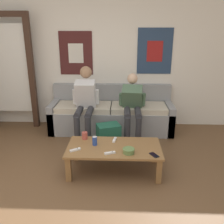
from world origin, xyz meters
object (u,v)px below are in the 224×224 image
object	(u,v)px
couch	(111,115)
game_controller_near_right	(115,140)
person_seated_teen	(132,105)
game_controller_far_center	(110,153)
cell_phone	(154,155)
ceramic_bowl	(129,150)
backpack	(109,137)
game_controller_near_left	(75,150)
drink_can_blue	(95,141)
pillar_candle	(85,136)
person_seated_adult	(85,101)
coffee_table	(114,150)

from	to	relation	value
couch	game_controller_near_right	size ratio (longest dim) A/B	15.38
person_seated_teen	game_controller_far_center	bearing A→B (deg)	-104.49
cell_phone	couch	bearing A→B (deg)	110.25
ceramic_bowl	cell_phone	distance (m)	0.32
backpack	game_controller_near_left	size ratio (longest dim) A/B	3.05
drink_can_blue	couch	bearing A→B (deg)	83.09
pillar_candle	game_controller_near_left	xyz separation A→B (m)	(-0.08, -0.36, -0.04)
drink_can_blue	game_controller_near_right	size ratio (longest dim) A/B	0.84
person_seated_adult	person_seated_teen	distance (m)	0.82
person_seated_adult	game_controller_far_center	bearing A→B (deg)	-69.05
couch	backpack	xyz separation A→B (m)	(-0.01, -0.76, -0.10)
pillar_candle	ceramic_bowl	bearing A→B (deg)	-32.55
person_seated_adult	backpack	xyz separation A→B (m)	(0.43, -0.40, -0.49)
coffee_table	person_seated_teen	world-z (taller)	person_seated_teen
drink_can_blue	cell_phone	xyz separation A→B (m)	(0.78, -0.26, -0.06)
cell_phone	pillar_candle	bearing A→B (deg)	154.74
drink_can_blue	cell_phone	bearing A→B (deg)	-18.30
backpack	game_controller_near_right	distance (m)	0.53
backpack	pillar_candle	world-z (taller)	pillar_candle
backpack	game_controller_far_center	bearing A→B (deg)	-86.06
game_controller_far_center	cell_phone	xyz separation A→B (m)	(0.56, -0.02, -0.01)
person_seated_teen	drink_can_blue	xyz separation A→B (m)	(-0.55, -1.04, -0.19)
game_controller_near_right	person_seated_adult	bearing A→B (deg)	121.18
couch	drink_can_blue	size ratio (longest dim) A/B	18.34
ceramic_bowl	pillar_candle	xyz separation A→B (m)	(-0.62, 0.40, 0.01)
cell_phone	person_seated_adult	bearing A→B (deg)	129.03
game_controller_near_left	coffee_table	bearing A→B (deg)	14.68
coffee_table	cell_phone	bearing A→B (deg)	-22.89
pillar_candle	cell_phone	xyz separation A→B (m)	(0.94, -0.44, -0.05)
ceramic_bowl	game_controller_far_center	size ratio (longest dim) A/B	1.06
person_seated_adult	pillar_candle	distance (m)	0.90
couch	pillar_candle	size ratio (longest dim) A/B	19.72
couch	coffee_table	bearing A→B (deg)	-86.18
drink_can_blue	backpack	bearing A→B (deg)	76.10
person_seated_teen	game_controller_far_center	world-z (taller)	person_seated_teen
coffee_table	cell_phone	distance (m)	0.56
person_seated_teen	pillar_candle	distance (m)	1.13
coffee_table	person_seated_teen	distance (m)	1.16
drink_can_blue	game_controller_near_left	size ratio (longest dim) A/B	0.89
person_seated_adult	drink_can_blue	bearing A→B (deg)	-75.34
drink_can_blue	game_controller_near_left	bearing A→B (deg)	-144.34
coffee_table	pillar_candle	world-z (taller)	pillar_candle
person_seated_adult	ceramic_bowl	xyz separation A→B (m)	(0.73, -1.24, -0.28)
person_seated_teen	ceramic_bowl	distance (m)	1.27
couch	backpack	size ratio (longest dim) A/B	5.35
person_seated_adult	person_seated_teen	world-z (taller)	person_seated_adult
couch	coffee_table	distance (m)	1.43
person_seated_teen	backpack	xyz separation A→B (m)	(-0.39, -0.41, -0.43)
game_controller_far_center	pillar_candle	bearing A→B (deg)	131.84
pillar_candle	drink_can_blue	bearing A→B (deg)	-48.66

